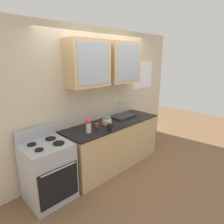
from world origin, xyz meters
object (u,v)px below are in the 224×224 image
at_px(bowl_stack, 107,121).
at_px(cup_near_sink, 110,127).
at_px(cup_near_bowls, 97,125).
at_px(stove_range, 48,171).
at_px(sink_faucet, 123,116).
at_px(vase, 88,125).

xyz_separation_m(bowl_stack, cup_near_sink, (-0.16, -0.23, -0.02)).
bearing_deg(cup_near_bowls, stove_range, 179.91).
bearing_deg(sink_faucet, cup_near_bowls, -172.22).
xyz_separation_m(stove_range, cup_near_sink, (1.05, -0.23, 0.49)).
distance_m(vase, cup_near_sink, 0.38).
distance_m(stove_range, vase, 0.92).
bearing_deg(stove_range, cup_near_sink, -12.51).
relative_size(bowl_stack, cup_near_bowls, 1.84).
bearing_deg(bowl_stack, vase, -170.23).
bearing_deg(vase, bowl_stack, 9.77).
xyz_separation_m(stove_range, cup_near_bowls, (0.97, -0.00, 0.48)).
height_order(stove_range, cup_near_bowls, stove_range).
bearing_deg(cup_near_sink, bowl_stack, 55.68).
distance_m(stove_range, bowl_stack, 1.31).
distance_m(vase, cup_near_bowls, 0.29).
xyz_separation_m(sink_faucet, cup_near_bowls, (-0.81, -0.11, 0.02)).
xyz_separation_m(sink_faucet, vase, (-1.06, -0.20, 0.11)).
relative_size(stove_range, cup_near_sink, 8.62).
bearing_deg(cup_near_bowls, vase, -160.92).
bearing_deg(sink_faucet, stove_range, -176.49).
bearing_deg(cup_near_sink, stove_range, 167.49).
xyz_separation_m(vase, cup_near_sink, (0.34, -0.14, -0.08)).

